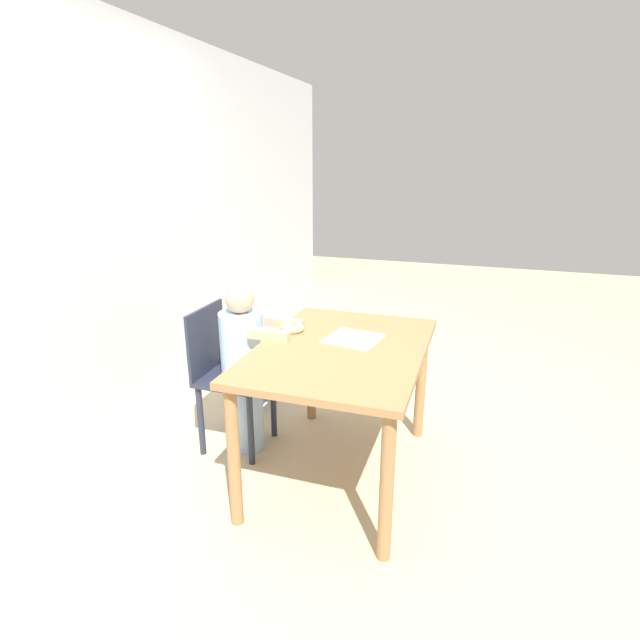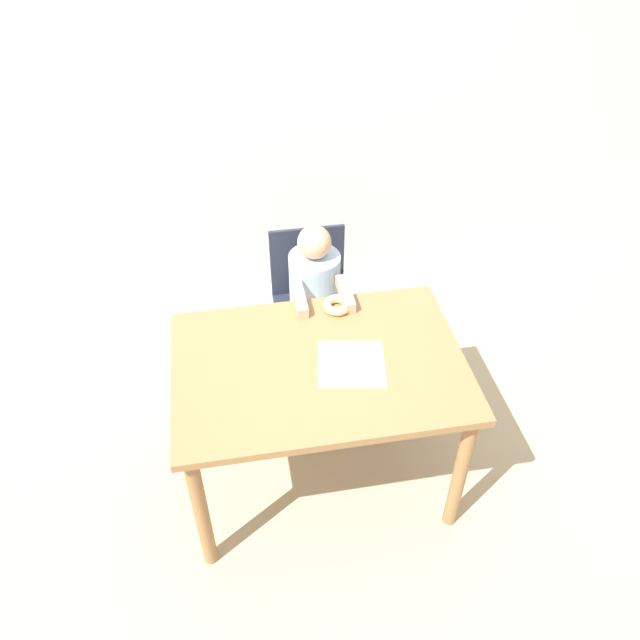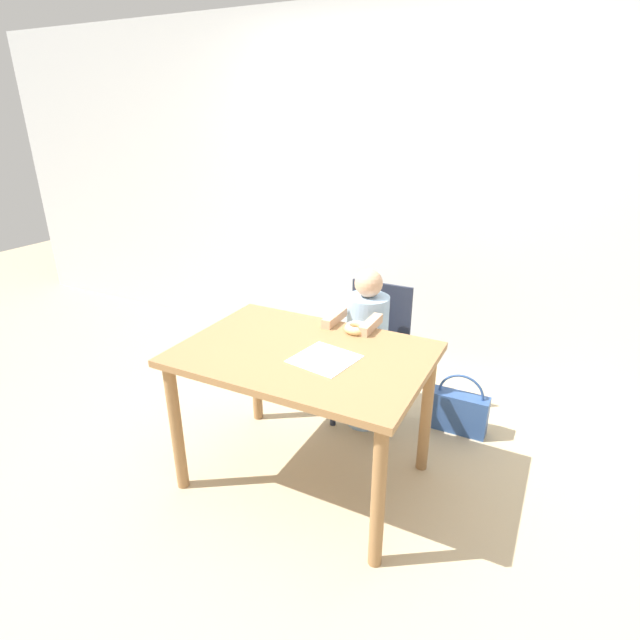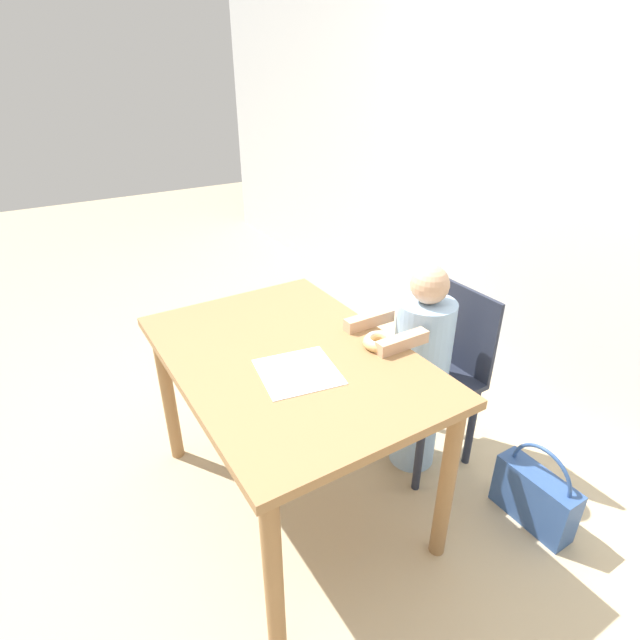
{
  "view_description": "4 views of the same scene",
  "coord_description": "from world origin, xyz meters",
  "px_view_note": "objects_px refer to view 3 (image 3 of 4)",
  "views": [
    {
      "loc": [
        -2.28,
        -0.64,
        1.66
      ],
      "look_at": [
        0.03,
        0.12,
        0.87
      ],
      "focal_mm": 28.0,
      "sensor_mm": 36.0,
      "label": 1
    },
    {
      "loc": [
        -0.31,
        -1.77,
        2.53
      ],
      "look_at": [
        0.03,
        0.12,
        0.87
      ],
      "focal_mm": 35.0,
      "sensor_mm": 36.0,
      "label": 2
    },
    {
      "loc": [
        1.05,
        -1.88,
        1.81
      ],
      "look_at": [
        0.03,
        0.12,
        0.87
      ],
      "focal_mm": 28.0,
      "sensor_mm": 36.0,
      "label": 3
    },
    {
      "loc": [
        1.42,
        -0.74,
        1.73
      ],
      "look_at": [
        0.03,
        0.12,
        0.87
      ],
      "focal_mm": 28.0,
      "sensor_mm": 36.0,
      "label": 4
    }
  ],
  "objects_px": {
    "donut": "(357,328)",
    "handbag": "(459,411)",
    "child_figure": "(366,351)",
    "chair": "(372,351)"
  },
  "relations": [
    {
      "from": "chair",
      "to": "child_figure",
      "type": "xyz_separation_m",
      "value": [
        -0.0,
        -0.11,
        0.05
      ]
    },
    {
      "from": "chair",
      "to": "child_figure",
      "type": "relative_size",
      "value": 0.85
    },
    {
      "from": "child_figure",
      "to": "donut",
      "type": "distance_m",
      "value": 0.39
    },
    {
      "from": "handbag",
      "to": "donut",
      "type": "bearing_deg",
      "value": -136.3
    },
    {
      "from": "donut",
      "to": "handbag",
      "type": "distance_m",
      "value": 0.93
    },
    {
      "from": "donut",
      "to": "handbag",
      "type": "height_order",
      "value": "donut"
    },
    {
      "from": "donut",
      "to": "child_figure",
      "type": "bearing_deg",
      "value": 100.78
    },
    {
      "from": "chair",
      "to": "handbag",
      "type": "height_order",
      "value": "chair"
    },
    {
      "from": "chair",
      "to": "donut",
      "type": "bearing_deg",
      "value": -82.22
    },
    {
      "from": "chair",
      "to": "handbag",
      "type": "bearing_deg",
      "value": 8.11
    }
  ]
}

